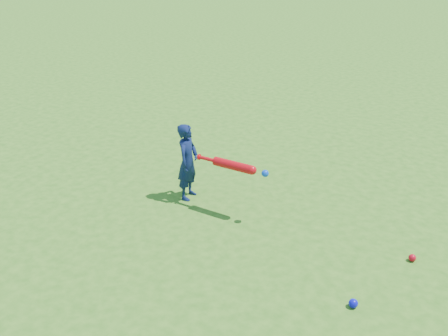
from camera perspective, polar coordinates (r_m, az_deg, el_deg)
name	(u,v)px	position (r m, az deg, el deg)	size (l,w,h in m)	color
ground	(157,215)	(5.73, -7.70, -5.37)	(80.00, 80.00, 0.00)	#346F1A
child	(188,162)	(5.88, -4.16, 0.71)	(0.34, 0.22, 0.93)	#0F1A46
ground_ball_red	(412,258)	(5.25, 20.71, -9.58)	(0.07, 0.07, 0.07)	red
ground_ball_blue	(353,303)	(4.52, 14.56, -14.74)	(0.08, 0.08, 0.08)	#0D0CD8
bat_swing	(236,166)	(5.44, 1.42, 0.20)	(0.89, 0.12, 0.10)	red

